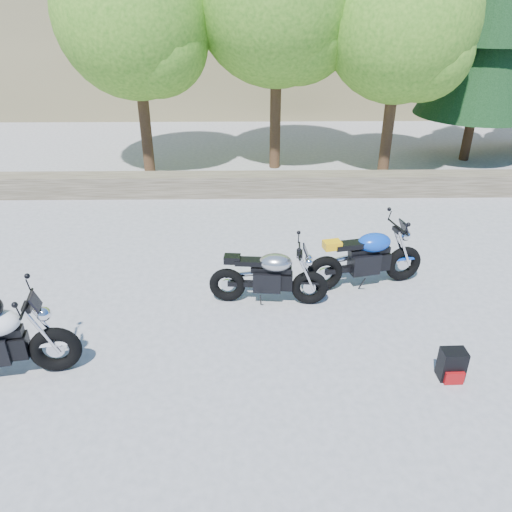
{
  "coord_description": "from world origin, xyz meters",
  "views": [
    {
      "loc": [
        0.1,
        -5.5,
        4.18
      ],
      "look_at": [
        0.2,
        1.0,
        0.75
      ],
      "focal_mm": 35.0,
      "sensor_mm": 36.0,
      "label": 1
    }
  ],
  "objects": [
    {
      "name": "stone_wall",
      "position": [
        0.0,
        5.5,
        0.25
      ],
      "size": [
        22.0,
        0.55,
        0.5
      ],
      "primitive_type": "cube",
      "color": "#4C4332",
      "rests_on": "ground"
    },
    {
      "name": "tree_decid_right",
      "position": [
        3.71,
        6.94,
        3.5
      ],
      "size": [
        3.54,
        3.54,
        5.41
      ],
      "color": "#382314",
      "rests_on": "ground"
    },
    {
      "name": "conifer_near",
      "position": [
        6.2,
        8.2,
        3.68
      ],
      "size": [
        3.17,
        3.17,
        7.06
      ],
      "color": "#382314",
      "rests_on": "ground"
    },
    {
      "name": "silver_bike",
      "position": [
        0.4,
        0.92,
        0.44
      ],
      "size": [
        1.8,
        0.57,
        0.9
      ],
      "rotation": [
        0.0,
        0.0,
        -0.08
      ],
      "color": "black",
      "rests_on": "ground"
    },
    {
      "name": "blue_bike",
      "position": [
        1.95,
        1.4,
        0.48
      ],
      "size": [
        1.95,
        0.71,
        0.99
      ],
      "rotation": [
        0.0,
        0.0,
        0.23
      ],
      "color": "black",
      "rests_on": "ground"
    },
    {
      "name": "tree_decid_left",
      "position": [
        -2.39,
        7.14,
        3.63
      ],
      "size": [
        3.67,
        3.67,
        5.62
      ],
      "color": "#382314",
      "rests_on": "ground"
    },
    {
      "name": "ground",
      "position": [
        0.0,
        0.0,
        0.0
      ],
      "size": [
        90.0,
        90.0,
        0.0
      ],
      "primitive_type": "plane",
      "color": "gray",
      "rests_on": "ground"
    },
    {
      "name": "tree_decid_mid",
      "position": [
        0.91,
        7.54,
        4.04
      ],
      "size": [
        4.08,
        4.08,
        6.24
      ],
      "color": "#382314",
      "rests_on": "ground"
    },
    {
      "name": "backpack",
      "position": [
        2.55,
        -0.81,
        0.19
      ],
      "size": [
        0.3,
        0.26,
        0.4
      ],
      "rotation": [
        0.0,
        0.0,
        0.03
      ],
      "color": "black",
      "rests_on": "ground"
    }
  ]
}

